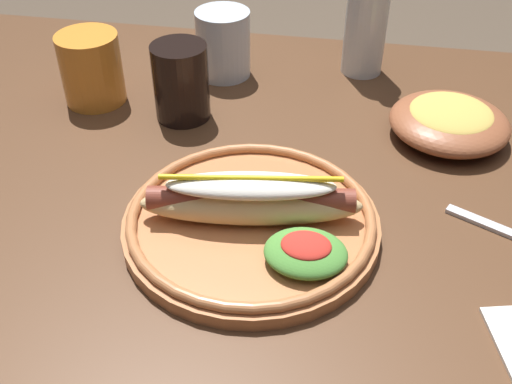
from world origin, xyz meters
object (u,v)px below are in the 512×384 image
object	(u,v)px
water_cup	(223,44)
extra_cup	(91,69)
soda_cup	(181,82)
fork	(509,233)
hot_dog_plate	(254,217)
glass_bottle	(367,12)
side_bowl	(449,121)

from	to	relation	value
water_cup	extra_cup	size ratio (longest dim) A/B	1.01
soda_cup	fork	bearing A→B (deg)	-23.12
hot_dog_plate	water_cup	world-z (taller)	water_cup
fork	soda_cup	world-z (taller)	soda_cup
hot_dog_plate	glass_bottle	world-z (taller)	glass_bottle
fork	side_bowl	xyz separation A→B (m)	(-0.06, 0.19, 0.02)
hot_dog_plate	fork	distance (m)	0.28
fork	water_cup	world-z (taller)	water_cup
water_cup	side_bowl	world-z (taller)	water_cup
fork	glass_bottle	xyz separation A→B (m)	(-0.18, 0.36, 0.09)
soda_cup	glass_bottle	world-z (taller)	glass_bottle
soda_cup	side_bowl	xyz separation A→B (m)	(0.36, 0.01, -0.03)
side_bowl	water_cup	bearing A→B (deg)	159.88
hot_dog_plate	extra_cup	world-z (taller)	extra_cup
fork	soda_cup	bearing A→B (deg)	-176.60
hot_dog_plate	side_bowl	size ratio (longest dim) A/B	1.79
fork	glass_bottle	bearing A→B (deg)	142.81
soda_cup	side_bowl	size ratio (longest dim) A/B	0.67
glass_bottle	hot_dog_plate	bearing A→B (deg)	-103.77
extra_cup	glass_bottle	size ratio (longest dim) A/B	0.40
hot_dog_plate	side_bowl	world-z (taller)	hot_dog_plate
hot_dog_plate	side_bowl	distance (m)	0.32
extra_cup	glass_bottle	xyz separation A→B (m)	(0.38, 0.16, 0.05)
hot_dog_plate	soda_cup	xyz separation A→B (m)	(-0.14, 0.22, 0.03)
glass_bottle	water_cup	bearing A→B (deg)	-167.02
extra_cup	glass_bottle	world-z (taller)	glass_bottle
hot_dog_plate	side_bowl	bearing A→B (deg)	46.59
water_cup	side_bowl	size ratio (longest dim) A/B	0.64
glass_bottle	side_bowl	bearing A→B (deg)	-54.47
fork	hot_dog_plate	bearing A→B (deg)	-144.25
fork	glass_bottle	size ratio (longest dim) A/B	0.46
glass_bottle	side_bowl	distance (m)	0.22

